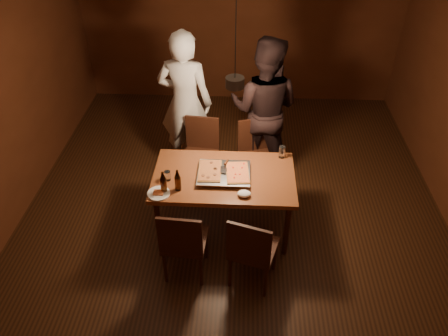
{
  "coord_description": "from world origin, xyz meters",
  "views": [
    {
      "loc": [
        0.09,
        -3.77,
        3.61
      ],
      "look_at": [
        -0.09,
        -0.16,
        0.85
      ],
      "focal_mm": 35.0,
      "sensor_mm": 36.0,
      "label": 1
    }
  ],
  "objects_px": {
    "dining_table": "(224,181)",
    "chair_near_right": "(252,247)",
    "chair_far_left": "(201,146)",
    "beer_bottle_b": "(178,180)",
    "chair_near_left": "(183,239)",
    "pendant_lamp": "(235,81)",
    "diner_white": "(185,103)",
    "pizza_tray": "(224,174)",
    "diner_dark": "(264,109)",
    "beer_bottle_a": "(163,182)",
    "plate_slice": "(159,193)",
    "chair_far_right": "(256,148)"
  },
  "relations": [
    {
      "from": "dining_table",
      "to": "chair_far_left",
      "type": "bearing_deg",
      "value": 111.26
    },
    {
      "from": "pendant_lamp",
      "to": "plate_slice",
      "type": "bearing_deg",
      "value": -145.96
    },
    {
      "from": "chair_far_right",
      "to": "chair_near_right",
      "type": "height_order",
      "value": "same"
    },
    {
      "from": "dining_table",
      "to": "chair_far_right",
      "type": "xyz_separation_m",
      "value": [
        0.36,
        0.83,
        -0.14
      ]
    },
    {
      "from": "chair_far_left",
      "to": "pendant_lamp",
      "type": "relative_size",
      "value": 0.44
    },
    {
      "from": "beer_bottle_b",
      "to": "diner_white",
      "type": "distance_m",
      "value": 1.45
    },
    {
      "from": "beer_bottle_a",
      "to": "diner_white",
      "type": "bearing_deg",
      "value": 88.44
    },
    {
      "from": "pizza_tray",
      "to": "pendant_lamp",
      "type": "distance_m",
      "value": 1.01
    },
    {
      "from": "beer_bottle_b",
      "to": "dining_table",
      "type": "bearing_deg",
      "value": 29.22
    },
    {
      "from": "pendant_lamp",
      "to": "chair_far_right",
      "type": "bearing_deg",
      "value": 68.66
    },
    {
      "from": "diner_white",
      "to": "diner_dark",
      "type": "relative_size",
      "value": 1.02
    },
    {
      "from": "chair_near_left",
      "to": "chair_near_right",
      "type": "height_order",
      "value": "same"
    },
    {
      "from": "chair_far_left",
      "to": "chair_near_left",
      "type": "xyz_separation_m",
      "value": [
        -0.03,
        -1.57,
        0.0
      ]
    },
    {
      "from": "chair_near_right",
      "to": "chair_far_left",
      "type": "bearing_deg",
      "value": 128.06
    },
    {
      "from": "dining_table",
      "to": "chair_near_right",
      "type": "height_order",
      "value": "chair_near_right"
    },
    {
      "from": "beer_bottle_a",
      "to": "pendant_lamp",
      "type": "height_order",
      "value": "pendant_lamp"
    },
    {
      "from": "plate_slice",
      "to": "beer_bottle_a",
      "type": "bearing_deg",
      "value": 38.77
    },
    {
      "from": "pizza_tray",
      "to": "chair_near_right",
      "type": "bearing_deg",
      "value": -70.19
    },
    {
      "from": "dining_table",
      "to": "diner_white",
      "type": "xyz_separation_m",
      "value": [
        -0.55,
        1.2,
        0.27
      ]
    },
    {
      "from": "chair_near_right",
      "to": "diner_dark",
      "type": "relative_size",
      "value": 0.28
    },
    {
      "from": "chair_far_left",
      "to": "diner_dark",
      "type": "distance_m",
      "value": 0.91
    },
    {
      "from": "chair_near_left",
      "to": "dining_table",
      "type": "bearing_deg",
      "value": 67.74
    },
    {
      "from": "chair_far_right",
      "to": "chair_near_left",
      "type": "xyz_separation_m",
      "value": [
        -0.71,
        -1.56,
        0.0
      ]
    },
    {
      "from": "diner_dark",
      "to": "chair_far_left",
      "type": "bearing_deg",
      "value": 37.04
    },
    {
      "from": "chair_far_right",
      "to": "chair_near_right",
      "type": "bearing_deg",
      "value": 72.22
    },
    {
      "from": "chair_far_left",
      "to": "chair_far_right",
      "type": "distance_m",
      "value": 0.68
    },
    {
      "from": "dining_table",
      "to": "chair_far_right",
      "type": "height_order",
      "value": "chair_far_right"
    },
    {
      "from": "chair_near_right",
      "to": "diner_dark",
      "type": "xyz_separation_m",
      "value": [
        0.14,
        1.93,
        0.38
      ]
    },
    {
      "from": "chair_far_right",
      "to": "pizza_tray",
      "type": "xyz_separation_m",
      "value": [
        -0.36,
        -0.83,
        0.24
      ]
    },
    {
      "from": "chair_near_right",
      "to": "pizza_tray",
      "type": "height_order",
      "value": "chair_near_right"
    },
    {
      "from": "chair_far_right",
      "to": "pendant_lamp",
      "type": "height_order",
      "value": "pendant_lamp"
    },
    {
      "from": "pendant_lamp",
      "to": "chair_near_left",
      "type": "bearing_deg",
      "value": -116.88
    },
    {
      "from": "chair_near_left",
      "to": "pizza_tray",
      "type": "xyz_separation_m",
      "value": [
        0.36,
        0.72,
        0.24
      ]
    },
    {
      "from": "diner_dark",
      "to": "chair_far_right",
      "type": "bearing_deg",
      "value": 90.95
    },
    {
      "from": "beer_bottle_a",
      "to": "plate_slice",
      "type": "bearing_deg",
      "value": -141.23
    },
    {
      "from": "chair_far_right",
      "to": "chair_near_right",
      "type": "distance_m",
      "value": 1.62
    },
    {
      "from": "chair_near_right",
      "to": "pendant_lamp",
      "type": "relative_size",
      "value": 0.48
    },
    {
      "from": "chair_far_right",
      "to": "pendant_lamp",
      "type": "distance_m",
      "value": 1.42
    },
    {
      "from": "beer_bottle_b",
      "to": "chair_near_left",
      "type": "bearing_deg",
      "value": -78.91
    },
    {
      "from": "dining_table",
      "to": "chair_near_right",
      "type": "distance_m",
      "value": 0.86
    },
    {
      "from": "beer_bottle_b",
      "to": "diner_dark",
      "type": "bearing_deg",
      "value": 57.35
    },
    {
      "from": "chair_near_left",
      "to": "pendant_lamp",
      "type": "xyz_separation_m",
      "value": [
        0.45,
        0.89,
        1.22
      ]
    },
    {
      "from": "chair_far_left",
      "to": "diner_dark",
      "type": "xyz_separation_m",
      "value": [
        0.77,
        0.29,
        0.38
      ]
    },
    {
      "from": "dining_table",
      "to": "beer_bottle_b",
      "type": "height_order",
      "value": "beer_bottle_b"
    },
    {
      "from": "beer_bottle_a",
      "to": "diner_dark",
      "type": "distance_m",
      "value": 1.76
    },
    {
      "from": "plate_slice",
      "to": "pendant_lamp",
      "type": "height_order",
      "value": "pendant_lamp"
    },
    {
      "from": "chair_near_left",
      "to": "diner_white",
      "type": "bearing_deg",
      "value": 99.49
    },
    {
      "from": "chair_far_left",
      "to": "beer_bottle_b",
      "type": "xyz_separation_m",
      "value": [
        -0.12,
        -1.1,
        0.33
      ]
    },
    {
      "from": "dining_table",
      "to": "pendant_lamp",
      "type": "bearing_deg",
      "value": 59.69
    },
    {
      "from": "chair_near_left",
      "to": "beer_bottle_a",
      "type": "xyz_separation_m",
      "value": [
        -0.23,
        0.44,
        0.34
      ]
    }
  ]
}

